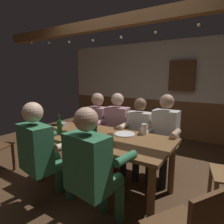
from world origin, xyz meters
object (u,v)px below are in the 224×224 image
(person_3, at_px, (164,134))
(bottle_0, at_px, (82,123))
(bottle_1, at_px, (60,127))
(pint_glass_1, at_px, (84,131))
(pint_glass_2, at_px, (49,130))
(person_5, at_px, (92,166))
(condiment_caddy, at_px, (62,124))
(pint_glass_0, at_px, (94,127))
(pint_glass_3, at_px, (110,140))
(person_1, at_px, (116,126))
(dining_table, at_px, (102,143))
(person_0, at_px, (96,123))
(wall_dart_cabinet, at_px, (182,76))
(bottle_2, at_px, (94,132))
(table_candle, at_px, (42,131))
(pint_glass_4, at_px, (144,129))
(person_4, at_px, (41,150))
(person_2, at_px, (137,133))
(plate_0, at_px, (125,134))

(person_3, relative_size, bottle_0, 4.69)
(person_3, height_order, bottle_1, person_3)
(pint_glass_1, bearing_deg, pint_glass_2, -163.53)
(person_3, height_order, person_5, person_3)
(person_3, bearing_deg, condiment_caddy, 21.74)
(person_3, xyz_separation_m, pint_glass_0, (-0.78, -0.62, 0.12))
(pint_glass_1, distance_m, pint_glass_3, 0.44)
(person_1, distance_m, pint_glass_3, 1.05)
(dining_table, xyz_separation_m, person_1, (-0.20, 0.67, 0.05))
(dining_table, bearing_deg, bottle_0, 168.69)
(pint_glass_1, height_order, pint_glass_3, pint_glass_1)
(person_0, bearing_deg, wall_dart_cabinet, -115.14)
(dining_table, height_order, bottle_2, bottle_2)
(person_3, distance_m, pint_glass_3, 0.98)
(person_0, relative_size, bottle_2, 4.55)
(dining_table, relative_size, pint_glass_2, 15.97)
(condiment_caddy, height_order, pint_glass_0, pint_glass_0)
(table_candle, height_order, pint_glass_4, pint_glass_4)
(person_4, bearing_deg, condiment_caddy, 132.11)
(person_5, bearing_deg, person_0, 133.59)
(dining_table, xyz_separation_m, person_2, (0.21, 0.65, 0.01))
(person_0, bearing_deg, pint_glass_2, 89.57)
(pint_glass_0, bearing_deg, person_1, 92.47)
(person_4, height_order, person_5, person_5)
(person_0, xyz_separation_m, person_3, (1.23, -0.00, 0.01))
(pint_glass_0, distance_m, pint_glass_4, 0.68)
(person_0, relative_size, bottle_0, 4.55)
(dining_table, relative_size, person_2, 1.56)
(bottle_2, bearing_deg, person_5, -54.58)
(bottle_2, distance_m, pint_glass_3, 0.25)
(condiment_caddy, xyz_separation_m, pint_glass_3, (1.12, -0.34, 0.04))
(bottle_2, bearing_deg, pint_glass_2, -170.22)
(person_3, xyz_separation_m, bottle_0, (-1.03, -0.58, 0.15))
(dining_table, bearing_deg, pint_glass_1, -129.25)
(person_0, bearing_deg, condiment_caddy, 70.38)
(person_1, bearing_deg, bottle_2, 98.77)
(plate_0, bearing_deg, person_3, 50.42)
(condiment_caddy, relative_size, wall_dart_cabinet, 0.20)
(person_1, height_order, pint_glass_3, person_1)
(person_4, bearing_deg, person_2, 77.18)
(person_1, distance_m, bottle_0, 0.65)
(person_2, height_order, table_candle, person_2)
(dining_table, distance_m, person_1, 0.70)
(person_4, xyz_separation_m, condiment_caddy, (-0.48, 0.77, 0.07))
(dining_table, relative_size, person_3, 1.46)
(person_3, bearing_deg, table_candle, 36.88)
(pint_glass_1, relative_size, pint_glass_4, 1.09)
(bottle_1, xyz_separation_m, pint_glass_3, (0.82, -0.01, -0.03))
(table_candle, relative_size, plate_0, 0.30)
(person_1, height_order, condiment_caddy, person_1)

